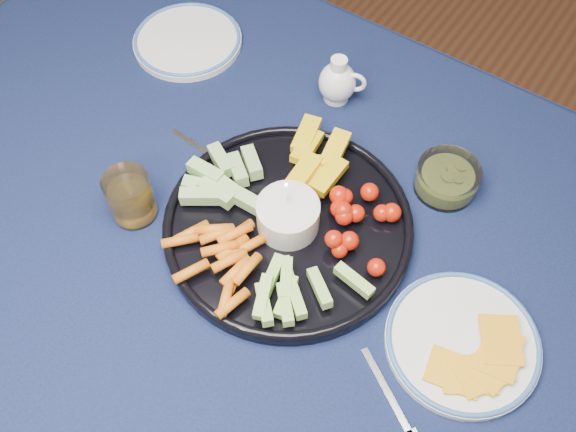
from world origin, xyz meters
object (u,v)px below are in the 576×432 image
Objects in this scene: pickle_bowl at (447,179)px; juice_tumbler at (131,199)px; dining_table at (295,283)px; crudite_platter at (286,222)px; creamer_pitcher at (338,82)px; side_plate_extra at (187,40)px; cheese_plate at (463,341)px.

juice_tumbler reaches higher than pickle_bowl.
pickle_bowl is 1.19× the size of juice_tumbler.
dining_table is 4.26× the size of crudite_platter.
crudite_platter is at bearing 140.93° from dining_table.
side_plate_extra is at bearing -172.18° from creamer_pitcher.
side_plate_extra is at bearing 148.00° from dining_table.
crudite_platter is at bearing 26.59° from juice_tumbler.
dining_table is 0.12m from crudite_platter.
cheese_plate is 0.76m from side_plate_extra.
dining_table is 0.30m from juice_tumbler.
crudite_platter is at bearing -73.39° from creamer_pitcher.
crudite_platter reaches higher than side_plate_extra.
juice_tumbler reaches higher than side_plate_extra.
crudite_platter reaches higher than pickle_bowl.
creamer_pitcher is 0.50m from cheese_plate.
dining_table is 19.31× the size of juice_tumbler.
creamer_pitcher is 0.42× the size of cheese_plate.
cheese_plate is at bearing 3.39° from dining_table.
juice_tumbler is (-0.53, -0.09, 0.03)m from cheese_plate.
creamer_pitcher reaches higher than dining_table.
juice_tumbler is (-0.26, -0.08, 0.13)m from dining_table.
crudite_platter is 1.78× the size of cheese_plate.
pickle_bowl is at bearing 52.07° from crudite_platter.
juice_tumbler is (-0.22, -0.11, 0.02)m from crudite_platter.
side_plate_extra is (-0.57, 0.03, -0.01)m from pickle_bowl.
dining_table is at bearing -39.07° from crudite_platter.
crudite_platter reaches higher than cheese_plate.
dining_table is 0.53m from side_plate_extra.
creamer_pitcher is 0.44× the size of side_plate_extra.
pickle_bowl is at bearing 40.03° from juice_tumbler.
creamer_pitcher is at bearing 111.57° from dining_table.
cheese_plate is 1.05× the size of side_plate_extra.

